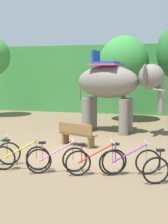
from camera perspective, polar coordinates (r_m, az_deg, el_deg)
ground_plane at (r=10.75m, az=-1.86°, el=-7.55°), size 80.00×80.00×0.00m
foliage_hedge at (r=23.18m, az=7.01°, el=6.25°), size 36.00×6.00×4.58m
tree_right at (r=17.47m, az=7.48°, el=9.04°), size 2.84×2.84×4.82m
elephant at (r=13.94m, az=5.79°, el=5.06°), size 4.24×2.30×3.78m
bike_yellow at (r=8.93m, az=-11.89°, el=-8.31°), size 1.68×0.57×0.92m
bike_pink at (r=8.56m, az=-5.16°, el=-8.86°), size 1.59×0.78×0.92m
bike_red at (r=8.35m, az=2.30°, el=-9.27°), size 1.60×0.76×0.92m
bike_purple at (r=8.44m, az=8.61°, el=-9.18°), size 1.64×0.68×0.92m
wooden_bench at (r=11.49m, az=-1.35°, el=-4.11°), size 1.55×0.90×0.89m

